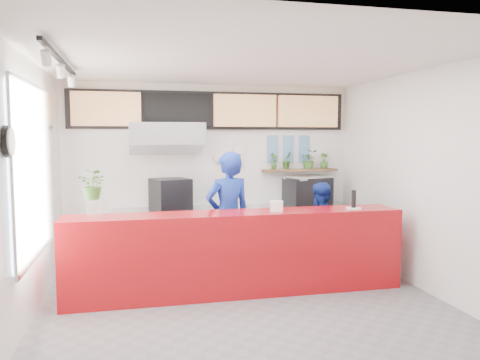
{
  "coord_description": "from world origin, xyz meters",
  "views": [
    {
      "loc": [
        -1.32,
        -5.58,
        2.09
      ],
      "look_at": [
        0.1,
        0.7,
        1.5
      ],
      "focal_mm": 35.0,
      "sensor_mm": 36.0,
      "label": 1
    }
  ],
  "objects_px": {
    "panini_oven": "(170,194)",
    "staff_right": "(319,228)",
    "service_counter": "(238,253)",
    "staff_center": "(228,218)",
    "espresso_machine": "(307,191)",
    "pepper_mill": "(354,199)"
  },
  "relations": [
    {
      "from": "service_counter",
      "to": "staff_right",
      "type": "xyz_separation_m",
      "value": [
        1.42,
        0.61,
        0.15
      ]
    },
    {
      "from": "espresso_machine",
      "to": "staff_right",
      "type": "xyz_separation_m",
      "value": [
        -0.25,
        -1.19,
        -0.44
      ]
    },
    {
      "from": "espresso_machine",
      "to": "staff_right",
      "type": "bearing_deg",
      "value": -111.71
    },
    {
      "from": "panini_oven",
      "to": "pepper_mill",
      "type": "xyz_separation_m",
      "value": [
        2.38,
        -1.87,
        0.08
      ]
    },
    {
      "from": "staff_center",
      "to": "pepper_mill",
      "type": "bearing_deg",
      "value": 146.81
    },
    {
      "from": "panini_oven",
      "to": "staff_right",
      "type": "bearing_deg",
      "value": -47.66
    },
    {
      "from": "staff_right",
      "to": "espresso_machine",
      "type": "bearing_deg",
      "value": -134.94
    },
    {
      "from": "pepper_mill",
      "to": "panini_oven",
      "type": "bearing_deg",
      "value": 141.94
    },
    {
      "from": "service_counter",
      "to": "staff_center",
      "type": "distance_m",
      "value": 0.64
    },
    {
      "from": "espresso_machine",
      "to": "pepper_mill",
      "type": "distance_m",
      "value": 1.87
    },
    {
      "from": "service_counter",
      "to": "staff_center",
      "type": "bearing_deg",
      "value": 93.42
    },
    {
      "from": "panini_oven",
      "to": "staff_center",
      "type": "bearing_deg",
      "value": -80.03
    },
    {
      "from": "espresso_machine",
      "to": "staff_right",
      "type": "height_order",
      "value": "staff_right"
    },
    {
      "from": "espresso_machine",
      "to": "pepper_mill",
      "type": "xyz_separation_m",
      "value": [
        -0.03,
        -1.87,
        0.1
      ]
    },
    {
      "from": "panini_oven",
      "to": "staff_center",
      "type": "distance_m",
      "value": 1.5
    },
    {
      "from": "panini_oven",
      "to": "espresso_machine",
      "type": "bearing_deg",
      "value": -18.91
    },
    {
      "from": "panini_oven",
      "to": "staff_right",
      "type": "relative_size",
      "value": 0.4
    },
    {
      "from": "espresso_machine",
      "to": "panini_oven",
      "type": "bearing_deg",
      "value": 170.29
    },
    {
      "from": "panini_oven",
      "to": "pepper_mill",
      "type": "relative_size",
      "value": 2.29
    },
    {
      "from": "staff_center",
      "to": "espresso_machine",
      "type": "bearing_deg",
      "value": -157.0
    },
    {
      "from": "espresso_machine",
      "to": "staff_center",
      "type": "xyz_separation_m",
      "value": [
        -1.7,
        -1.3,
        -0.2
      ]
    },
    {
      "from": "service_counter",
      "to": "staff_right",
      "type": "bearing_deg",
      "value": 23.37
    }
  ]
}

